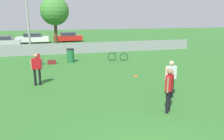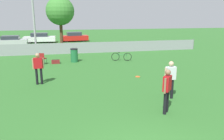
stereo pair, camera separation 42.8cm
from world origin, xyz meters
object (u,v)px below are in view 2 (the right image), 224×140
at_px(player_defender_red, 38,66).
at_px(parked_car_red, 74,37).
at_px(frisbee_disc, 138,77).
at_px(folding_chair_sideline, 43,58).
at_px(gear_bag_sideline, 56,62).
at_px(parked_car_silver, 11,41).
at_px(parked_car_white, 40,38).
at_px(trash_bin, 74,55).
at_px(bicycle_sideline, 122,57).
at_px(player_receiver_white, 170,77).
at_px(tree_near_pole, 60,11).
at_px(player_thrower_red, 167,88).

height_order(player_defender_red, parked_car_red, player_defender_red).
height_order(frisbee_disc, folding_chair_sideline, folding_chair_sideline).
xyz_separation_m(frisbee_disc, gear_bag_sideline, (-5.04, 5.25, 0.13)).
bearing_deg(frisbee_disc, parked_car_silver, 121.45).
bearing_deg(parked_car_silver, parked_car_white, 38.91).
height_order(player_defender_red, trash_bin, player_defender_red).
bearing_deg(parked_car_white, parked_car_red, 8.89).
relative_size(frisbee_disc, parked_car_red, 0.07).
bearing_deg(gear_bag_sideline, bicycle_sideline, -1.44).
height_order(parked_car_silver, parked_car_white, parked_car_white).
height_order(parked_car_white, parked_car_red, parked_car_red).
distance_m(player_defender_red, parked_car_white, 20.73).
height_order(bicycle_sideline, gear_bag_sideline, bicycle_sideline).
height_order(player_receiver_white, bicycle_sideline, player_receiver_white).
xyz_separation_m(player_receiver_white, parked_car_red, (-2.75, 24.94, -0.35)).
bearing_deg(parked_car_silver, frisbee_disc, -60.69).
xyz_separation_m(frisbee_disc, bicycle_sideline, (0.37, 5.12, 0.34)).
bearing_deg(parked_car_white, trash_bin, -73.98).
bearing_deg(tree_near_pole, gear_bag_sideline, -95.09).
height_order(gear_bag_sideline, parked_car_white, parked_car_white).
bearing_deg(parked_car_red, player_defender_red, -103.03).
height_order(frisbee_disc, gear_bag_sideline, gear_bag_sideline).
distance_m(parked_car_white, parked_car_red, 4.93).
xyz_separation_m(player_thrower_red, trash_bin, (-2.83, 10.73, -0.46)).
relative_size(tree_near_pole, parked_car_white, 1.29).
bearing_deg(parked_car_red, tree_near_pole, -105.68).
height_order(frisbee_disc, trash_bin, trash_bin).
distance_m(player_thrower_red, bicycle_sideline, 10.39).
xyz_separation_m(trash_bin, parked_car_white, (-3.95, 14.92, 0.13)).
relative_size(gear_bag_sideline, parked_car_red, 0.15).
xyz_separation_m(player_defender_red, frisbee_disc, (5.80, 0.22, -1.01)).
bearing_deg(player_receiver_white, parked_car_white, 102.15).
height_order(player_receiver_white, parked_car_white, player_receiver_white).
bearing_deg(frisbee_disc, gear_bag_sideline, 133.80).
height_order(player_thrower_red, trash_bin, player_thrower_red).
bearing_deg(trash_bin, parked_car_red, 86.57).
relative_size(player_thrower_red, folding_chair_sideline, 1.93).
xyz_separation_m(player_defender_red, parked_car_white, (-1.69, 20.66, -0.33)).
relative_size(player_defender_red, parked_car_white, 0.40).
bearing_deg(parked_car_silver, folding_chair_sideline, -71.22).
bearing_deg(player_thrower_red, bicycle_sideline, 37.76).
distance_m(tree_near_pole, frisbee_disc, 13.18).
height_order(player_defender_red, folding_chair_sideline, player_defender_red).
bearing_deg(player_thrower_red, parked_car_silver, 67.55).
bearing_deg(gear_bag_sideline, player_receiver_white, -60.29).
bearing_deg(gear_bag_sideline, parked_car_red, 81.27).
distance_m(player_receiver_white, gear_bag_sideline, 10.49).
xyz_separation_m(tree_near_pole, player_defender_red, (-1.33, -11.90, -3.15)).
distance_m(player_thrower_red, gear_bag_sideline, 11.34).
height_order(trash_bin, parked_car_red, parked_car_red).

